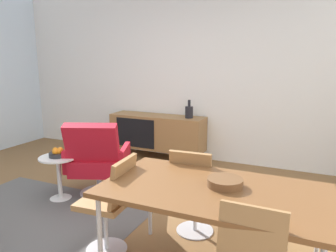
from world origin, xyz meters
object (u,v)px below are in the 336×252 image
(dining_table, at_px, (213,194))
(wooden_bowl_on_table, at_px, (225,182))
(dining_chair_near_window, at_px, (111,201))
(lounge_chair_red, at_px, (97,159))
(fruit_bowl, at_px, (58,153))
(dining_chair_back_left, at_px, (194,188))
(sideboard, at_px, (157,132))
(vase_cobalt, at_px, (189,112))
(side_table_round, at_px, (59,173))

(dining_table, xyz_separation_m, wooden_bowl_on_table, (0.07, 0.07, 0.07))
(dining_chair_near_window, bearing_deg, lounge_chair_red, 131.96)
(fruit_bowl, bearing_deg, dining_chair_back_left, -3.50)
(sideboard, distance_m, lounge_chair_red, 1.70)
(wooden_bowl_on_table, distance_m, dining_chair_back_left, 0.71)
(sideboard, bearing_deg, dining_chair_back_left, -55.87)
(vase_cobalt, bearing_deg, wooden_bowl_on_table, -63.98)
(side_table_round, bearing_deg, dining_table, -17.76)
(dining_table, relative_size, lounge_chair_red, 1.69)
(vase_cobalt, distance_m, wooden_bowl_on_table, 2.85)
(dining_chair_back_left, bearing_deg, side_table_round, 176.50)
(sideboard, height_order, lounge_chair_red, lounge_chair_red)
(sideboard, relative_size, dining_chair_near_window, 1.87)
(dining_chair_back_left, relative_size, fruit_bowl, 4.28)
(sideboard, bearing_deg, vase_cobalt, 0.19)
(dining_chair_back_left, relative_size, lounge_chair_red, 0.90)
(lounge_chair_red, distance_m, side_table_round, 0.47)
(dining_chair_back_left, relative_size, side_table_round, 1.65)
(wooden_bowl_on_table, distance_m, side_table_round, 2.27)
(dining_table, xyz_separation_m, fruit_bowl, (-2.07, 0.66, -0.13))
(vase_cobalt, height_order, wooden_bowl_on_table, vase_cobalt)
(sideboard, distance_m, dining_chair_near_window, 2.76)
(wooden_bowl_on_table, xyz_separation_m, dining_chair_near_window, (-0.96, -0.06, -0.30))
(vase_cobalt, xyz_separation_m, dining_chair_near_window, (0.29, -2.62, -0.35))
(wooden_bowl_on_table, xyz_separation_m, side_table_round, (-2.14, 0.60, -0.45))
(wooden_bowl_on_table, bearing_deg, lounge_chair_red, 154.29)
(vase_cobalt, distance_m, side_table_round, 2.21)
(sideboard, bearing_deg, wooden_bowl_on_table, -54.66)
(dining_table, relative_size, fruit_bowl, 8.00)
(vase_cobalt, bearing_deg, side_table_round, -114.51)
(dining_chair_back_left, distance_m, side_table_round, 1.74)
(dining_chair_near_window, height_order, lounge_chair_red, lounge_chair_red)
(wooden_bowl_on_table, bearing_deg, dining_table, -134.27)
(wooden_bowl_on_table, relative_size, dining_chair_near_window, 0.30)
(sideboard, xyz_separation_m, dining_chair_near_window, (0.86, -2.62, 0.03))
(side_table_round, height_order, fruit_bowl, fruit_bowl)
(sideboard, height_order, dining_chair_near_window, dining_chair_near_window)
(dining_table, relative_size, wooden_bowl_on_table, 6.15)
(side_table_round, bearing_deg, dining_chair_near_window, -29.10)
(vase_cobalt, bearing_deg, sideboard, -179.81)
(dining_chair_near_window, height_order, dining_chair_back_left, same)
(side_table_round, bearing_deg, dining_chair_back_left, -3.50)
(vase_cobalt, distance_m, dining_chair_back_left, 2.26)
(dining_chair_near_window, bearing_deg, vase_cobalt, 96.37)
(wooden_bowl_on_table, height_order, lounge_chair_red, lounge_chair_red)
(dining_chair_back_left, height_order, side_table_round, dining_chair_back_left)
(dining_table, height_order, fruit_bowl, dining_table)
(dining_chair_back_left, bearing_deg, dining_chair_near_window, -134.41)
(side_table_round, relative_size, fruit_bowl, 2.60)
(dining_chair_near_window, xyz_separation_m, fruit_bowl, (-1.19, 0.66, 0.09))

